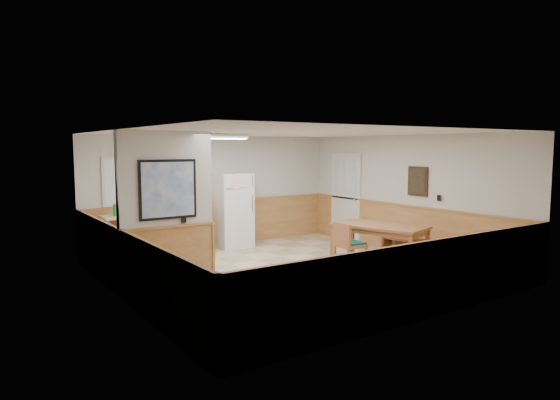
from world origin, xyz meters
TOP-DOWN VIEW (x-y plane):
  - ground at (0.00, 0.00)m, footprint 6.00×6.00m
  - ceiling at (0.00, 0.00)m, footprint 6.00×6.00m
  - back_wall at (0.00, 3.00)m, footprint 6.00×0.02m
  - right_wall at (3.00, 0.00)m, footprint 0.02×6.00m
  - left_wall at (-3.00, 0.00)m, footprint 0.02×6.00m
  - wainscot_back at (0.00, 2.98)m, footprint 6.00×0.04m
  - wainscot_right at (2.98, 0.00)m, footprint 0.04×6.00m
  - wainscot_left at (-2.98, 0.00)m, footprint 0.04×6.00m
  - partition_wall at (-2.25, 0.19)m, footprint 1.50×0.20m
  - kitchen_counter at (-1.21, 2.68)m, footprint 2.20×0.61m
  - exterior_door at (2.96, 1.90)m, footprint 0.07×1.02m
  - kitchen_window at (-2.10, 2.98)m, footprint 0.80×0.04m
  - wall_painting at (2.97, -0.30)m, footprint 0.04×0.50m
  - fluorescent_fixture at (-0.80, 1.30)m, footprint 1.20×0.30m
  - refrigerator at (0.26, 2.63)m, footprint 0.77×0.74m
  - dining_table at (1.84, -0.35)m, footprint 1.37×1.95m
  - dining_bench at (2.80, -0.41)m, footprint 0.46×1.54m
  - dining_chair at (1.06, -0.29)m, footprint 0.68×0.50m
  - fire_extinguisher at (-0.73, 2.72)m, footprint 0.16×0.16m
  - soap_bottle at (-2.34, 2.69)m, footprint 0.09×0.09m

SIDE VIEW (x-z plane):
  - ground at x=0.00m, z-range 0.00..0.00m
  - dining_bench at x=2.80m, z-range 0.12..0.57m
  - kitchen_counter at x=-1.21m, z-range -0.04..0.96m
  - dining_chair at x=1.06m, z-range 0.07..0.92m
  - wainscot_back at x=0.00m, z-range 0.00..1.00m
  - wainscot_right at x=2.98m, z-range 0.00..1.00m
  - wainscot_left at x=-2.98m, z-range 0.00..1.00m
  - dining_table at x=1.84m, z-range 0.28..1.03m
  - refrigerator at x=0.26m, z-range 0.00..1.66m
  - soap_bottle at x=-2.34m, z-range 0.90..1.13m
  - exterior_door at x=2.96m, z-range -0.02..2.13m
  - fire_extinguisher at x=-0.73m, z-range 0.87..1.36m
  - partition_wall at x=-2.25m, z-range -0.02..2.48m
  - back_wall at x=0.00m, z-range 0.00..2.50m
  - right_wall at x=3.00m, z-range 0.00..2.50m
  - left_wall at x=-3.00m, z-range 0.00..2.50m
  - kitchen_window at x=-2.10m, z-range 1.05..2.05m
  - wall_painting at x=2.97m, z-range 1.25..1.85m
  - fluorescent_fixture at x=-0.80m, z-range 2.40..2.49m
  - ceiling at x=0.00m, z-range 2.49..2.51m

